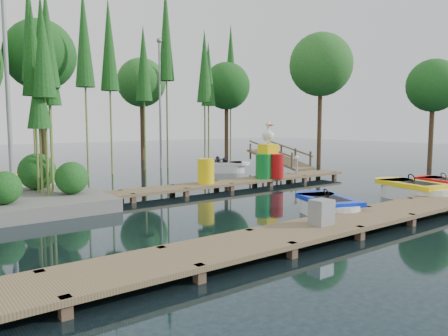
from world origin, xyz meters
TOP-DOWN VIEW (x-y plane):
  - ground_plane at (0.00, 0.00)m, footprint 90.00×90.00m
  - near_dock at (0.00, -4.50)m, footprint 18.00×1.50m
  - far_dock at (1.00, 2.50)m, footprint 15.00×1.20m
  - tree_screen at (-2.04, 10.60)m, footprint 34.42×18.53m
  - lamp_island at (-5.50, 2.50)m, footprint 0.30×0.30m
  - lamp_rear at (4.00, 11.00)m, footprint 0.30×0.30m
  - ramp at (9.00, 6.50)m, footprint 1.50×3.94m
  - boat_blue at (1.41, -3.07)m, footprint 1.92×2.70m
  - boat_red at (8.14, -3.05)m, footprint 1.53×2.54m
  - boat_yellow_near at (5.75, -3.15)m, footprint 1.86×3.04m
  - boat_yellow_far at (-3.51, 7.58)m, footprint 3.17×2.27m
  - boat_white_far at (5.51, 7.09)m, footprint 2.74×2.48m
  - utility_cabinet at (-0.56, -4.50)m, footprint 0.47×0.40m
  - yellow_barrel at (1.17, 2.50)m, footprint 0.63×0.63m
  - drum_cluster at (4.28, 2.34)m, footprint 1.34×1.23m
  - seagull_post at (6.08, 2.50)m, footprint 0.52×0.28m

SIDE VIEW (x-z plane):
  - ground_plane at x=0.00m, z-range 0.00..0.00m
  - far_dock at x=1.00m, z-range -0.02..0.48m
  - boat_red at x=8.14m, z-range -0.17..0.63m
  - near_dock at x=0.00m, z-range -0.02..0.48m
  - boat_blue at x=1.41m, z-range -0.18..0.66m
  - boat_white_far at x=5.51m, z-range -0.33..0.88m
  - boat_yellow_near at x=5.75m, z-range -0.20..0.75m
  - boat_yellow_far at x=-3.51m, z-range -0.42..1.03m
  - utility_cabinet at x=-0.56m, z-range 0.30..0.87m
  - ramp at x=9.00m, z-range -0.16..1.33m
  - yellow_barrel at x=1.17m, z-range 0.30..1.24m
  - seagull_post at x=6.08m, z-range 0.45..1.28m
  - drum_cluster at x=4.28m, z-range -0.18..2.14m
  - lamp_island at x=-5.50m, z-range 0.64..7.89m
  - lamp_rear at x=4.00m, z-range 0.64..7.89m
  - tree_screen at x=-2.04m, z-range 0.96..11.27m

